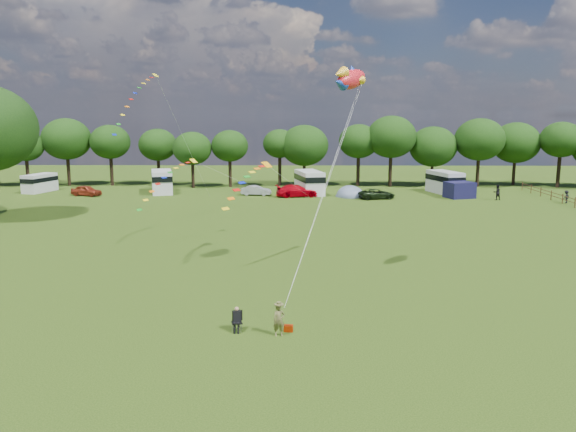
{
  "coord_description": "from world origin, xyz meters",
  "views": [
    {
      "loc": [
        0.51,
        -26.97,
        10.28
      ],
      "look_at": [
        0.0,
        8.0,
        4.0
      ],
      "focal_mm": 35.0,
      "sensor_mm": 36.0,
      "label": 1
    }
  ],
  "objects_px": {
    "campervan_c": "(309,182)",
    "camp_chair": "(237,316)",
    "campervan_a": "(40,182)",
    "tent_greyblue": "(350,196)",
    "campervan_d": "(445,182)",
    "car_d": "(377,194)",
    "car_b": "(256,190)",
    "car_a": "(86,191)",
    "car_c": "(297,191)",
    "kite_flyer": "(279,320)",
    "walker_a": "(497,192)",
    "campervan_b": "(162,181)",
    "walker_b": "(566,197)",
    "fish_kite": "(349,79)"
  },
  "relations": [
    {
      "from": "car_a",
      "to": "kite_flyer",
      "type": "xyz_separation_m",
      "value": [
        26.41,
        -46.57,
        0.08
      ]
    },
    {
      "from": "campervan_a",
      "to": "tent_greyblue",
      "type": "relative_size",
      "value": 1.3
    },
    {
      "from": "campervan_a",
      "to": "campervan_b",
      "type": "bearing_deg",
      "value": -76.9
    },
    {
      "from": "campervan_c",
      "to": "camp_chair",
      "type": "height_order",
      "value": "campervan_c"
    },
    {
      "from": "campervan_a",
      "to": "campervan_b",
      "type": "height_order",
      "value": "campervan_b"
    },
    {
      "from": "car_a",
      "to": "campervan_d",
      "type": "relative_size",
      "value": 0.63
    },
    {
      "from": "campervan_d",
      "to": "kite_flyer",
      "type": "xyz_separation_m",
      "value": [
        -20.69,
        -49.73,
        -0.81
      ]
    },
    {
      "from": "car_d",
      "to": "tent_greyblue",
      "type": "distance_m",
      "value": 3.83
    },
    {
      "from": "car_c",
      "to": "tent_greyblue",
      "type": "xyz_separation_m",
      "value": [
        6.85,
        0.42,
        -0.76
      ]
    },
    {
      "from": "car_a",
      "to": "campervan_d",
      "type": "height_order",
      "value": "campervan_d"
    },
    {
      "from": "car_b",
      "to": "fish_kite",
      "type": "relative_size",
      "value": 1.16
    },
    {
      "from": "car_d",
      "to": "campervan_a",
      "type": "bearing_deg",
      "value": 69.66
    },
    {
      "from": "fish_kite",
      "to": "campervan_a",
      "type": "bearing_deg",
      "value": 81.13
    },
    {
      "from": "car_b",
      "to": "walker_b",
      "type": "distance_m",
      "value": 37.81
    },
    {
      "from": "car_d",
      "to": "car_a",
      "type": "bearing_deg",
      "value": 73.6
    },
    {
      "from": "car_a",
      "to": "car_c",
      "type": "distance_m",
      "value": 27.32
    },
    {
      "from": "car_a",
      "to": "campervan_a",
      "type": "xyz_separation_m",
      "value": [
        -7.68,
        3.58,
        0.64
      ]
    },
    {
      "from": "car_a",
      "to": "car_d",
      "type": "height_order",
      "value": "car_a"
    },
    {
      "from": "car_b",
      "to": "campervan_d",
      "type": "relative_size",
      "value": 0.56
    },
    {
      "from": "campervan_d",
      "to": "camp_chair",
      "type": "height_order",
      "value": "campervan_d"
    },
    {
      "from": "walker_a",
      "to": "campervan_a",
      "type": "bearing_deg",
      "value": -13.39
    },
    {
      "from": "car_b",
      "to": "campervan_c",
      "type": "relative_size",
      "value": 0.54
    },
    {
      "from": "car_c",
      "to": "walker_a",
      "type": "distance_m",
      "value": 24.75
    },
    {
      "from": "campervan_c",
      "to": "tent_greyblue",
      "type": "height_order",
      "value": "campervan_c"
    },
    {
      "from": "car_d",
      "to": "kite_flyer",
      "type": "distance_m",
      "value": 45.68
    },
    {
      "from": "car_c",
      "to": "campervan_a",
      "type": "distance_m",
      "value": 35.23
    },
    {
      "from": "camp_chair",
      "to": "walker_b",
      "type": "xyz_separation_m",
      "value": [
        34.94,
        40.64,
        0.03
      ]
    },
    {
      "from": "campervan_b",
      "to": "walker_a",
      "type": "xyz_separation_m",
      "value": [
        42.81,
        -5.98,
        -0.67
      ]
    },
    {
      "from": "campervan_d",
      "to": "tent_greyblue",
      "type": "distance_m",
      "value": 13.43
    },
    {
      "from": "campervan_b",
      "to": "walker_b",
      "type": "height_order",
      "value": "campervan_b"
    },
    {
      "from": "campervan_c",
      "to": "campervan_d",
      "type": "xyz_separation_m",
      "value": [
        18.14,
        0.92,
        -0.07
      ]
    },
    {
      "from": "campervan_b",
      "to": "campervan_d",
      "type": "height_order",
      "value": "campervan_b"
    },
    {
      "from": "campervan_a",
      "to": "walker_b",
      "type": "relative_size",
      "value": 3.51
    },
    {
      "from": "car_b",
      "to": "campervan_c",
      "type": "xyz_separation_m",
      "value": [
        6.97,
        1.45,
        1.01
      ]
    },
    {
      "from": "tent_greyblue",
      "to": "kite_flyer",
      "type": "height_order",
      "value": "kite_flyer"
    },
    {
      "from": "campervan_c",
      "to": "camp_chair",
      "type": "relative_size",
      "value": 5.45
    },
    {
      "from": "campervan_d",
      "to": "kite_flyer",
      "type": "height_order",
      "value": "campervan_d"
    },
    {
      "from": "campervan_a",
      "to": "kite_flyer",
      "type": "bearing_deg",
      "value": -130.95
    },
    {
      "from": "campervan_a",
      "to": "walker_a",
      "type": "relative_size",
      "value": 2.84
    },
    {
      "from": "car_b",
      "to": "tent_greyblue",
      "type": "bearing_deg",
      "value": -88.76
    },
    {
      "from": "car_a",
      "to": "campervan_b",
      "type": "distance_m",
      "value": 9.68
    },
    {
      "from": "car_d",
      "to": "tent_greyblue",
      "type": "relative_size",
      "value": 1.11
    },
    {
      "from": "car_c",
      "to": "kite_flyer",
      "type": "xyz_separation_m",
      "value": [
        -0.91,
        -46.06,
        -0.01
      ]
    },
    {
      "from": "kite_flyer",
      "to": "walker_a",
      "type": "relative_size",
      "value": 0.81
    },
    {
      "from": "walker_a",
      "to": "car_d",
      "type": "bearing_deg",
      "value": -9.95
    },
    {
      "from": "car_b",
      "to": "car_d",
      "type": "xyz_separation_m",
      "value": [
        15.31,
        -3.0,
        -0.01
      ]
    },
    {
      "from": "campervan_a",
      "to": "fish_kite",
      "type": "relative_size",
      "value": 1.72
    },
    {
      "from": "car_a",
      "to": "walker_a",
      "type": "xyz_separation_m",
      "value": [
        51.94,
        -2.92,
        0.27
      ]
    },
    {
      "from": "car_d",
      "to": "camp_chair",
      "type": "bearing_deg",
      "value": 150.53
    },
    {
      "from": "car_a",
      "to": "kite_flyer",
      "type": "relative_size",
      "value": 2.67
    }
  ]
}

